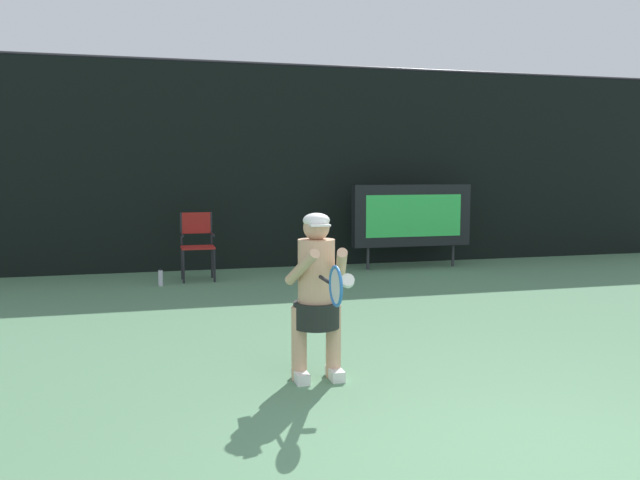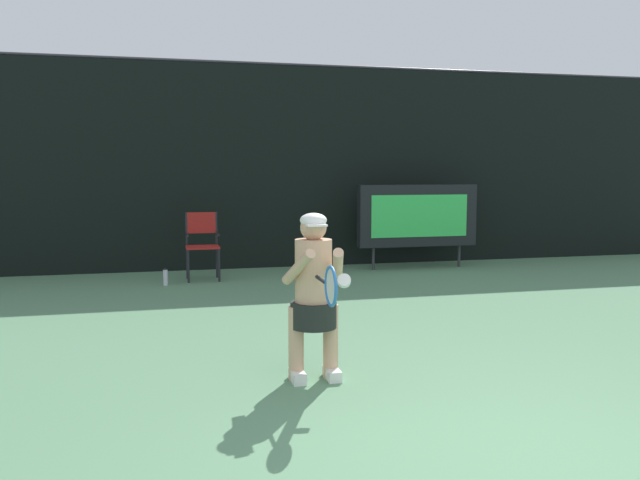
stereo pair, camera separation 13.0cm
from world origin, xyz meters
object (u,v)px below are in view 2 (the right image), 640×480
Objects in this scene: scoreboard at (418,216)px; water_bottle at (165,277)px; umpire_chair at (202,241)px; tennis_racket at (330,286)px; tennis_player at (314,291)px.

scoreboard is 8.30× the size of water_bottle.
umpire_chair is at bearing -175.20° from scoreboard.
water_bottle is 0.44× the size of tennis_racket.
umpire_chair is 1.79× the size of tennis_racket.
umpire_chair reaches higher than tennis_racket.
scoreboard is 3.85m from umpire_chair.
tennis_racket is (-0.02, -0.60, 0.15)m from tennis_player.
scoreboard reaches higher than water_bottle.
scoreboard is at bearing 60.21° from tennis_player.
tennis_player reaches higher than umpire_chair.
water_bottle is at bearing 103.34° from tennis_player.
umpire_chair reaches higher than water_bottle.
umpire_chair is at bearing 34.23° from water_bottle.
water_bottle is at bearing -170.68° from scoreboard.
tennis_player is at bearing -119.79° from scoreboard.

